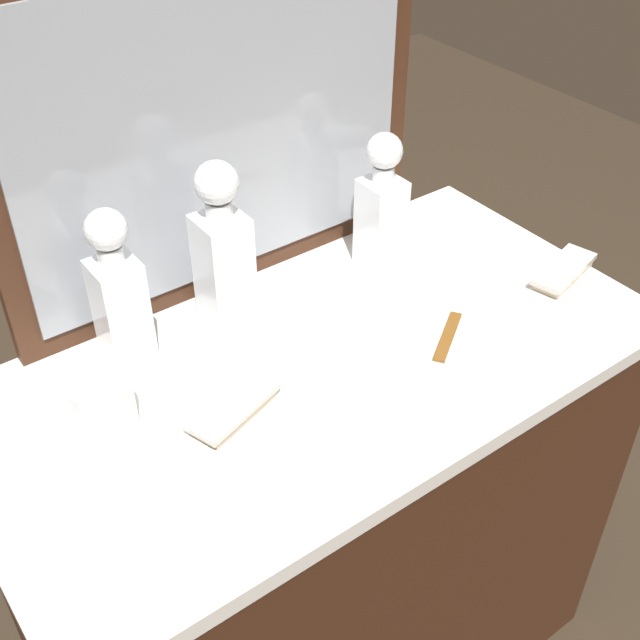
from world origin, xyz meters
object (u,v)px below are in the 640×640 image
object	(u,v)px
crystal_decanter_center	(224,266)
crystal_decanter_left	(381,214)
silver_brush_far_left	(233,409)
tortoiseshell_comb	(448,337)
crystal_tumbler_far_left	(105,409)
silver_brush_front	(563,272)
crystal_decanter_rear	(120,303)

from	to	relation	value
crystal_decanter_center	crystal_decanter_left	xyz separation A→B (m)	(0.33, -0.00, -0.02)
crystal_decanter_left	silver_brush_far_left	size ratio (longest dim) A/B	1.59
crystal_decanter_center	tortoiseshell_comb	xyz separation A→B (m)	(0.28, -0.25, -0.12)
crystal_decanter_center	crystal_decanter_left	bearing A→B (deg)	-0.65
tortoiseshell_comb	crystal_decanter_center	bearing A→B (deg)	138.80
silver_brush_far_left	crystal_decanter_left	bearing A→B (deg)	22.83
crystal_tumbler_far_left	tortoiseshell_comb	world-z (taller)	crystal_tumbler_far_left
silver_brush_far_left	crystal_tumbler_far_left	bearing A→B (deg)	153.47
crystal_decanter_center	crystal_tumbler_far_left	xyz separation A→B (m)	(-0.27, -0.10, -0.08)
crystal_decanter_center	crystal_tumbler_far_left	world-z (taller)	crystal_decanter_center
crystal_tumbler_far_left	silver_brush_front	distance (m)	0.86
crystal_tumbler_far_left	silver_brush_far_left	size ratio (longest dim) A/B	0.57
crystal_decanter_rear	silver_brush_far_left	xyz separation A→B (m)	(0.07, -0.22, -0.10)
crystal_decanter_center	crystal_decanter_left	size ratio (longest dim) A/B	1.17
crystal_decanter_left	crystal_tumbler_far_left	bearing A→B (deg)	-170.45
crystal_decanter_rear	crystal_tumbler_far_left	bearing A→B (deg)	-126.45
silver_brush_front	silver_brush_far_left	size ratio (longest dim) A/B	1.00
silver_brush_far_left	tortoiseshell_comb	bearing A→B (deg)	-8.57
crystal_decanter_center	silver_brush_far_left	size ratio (longest dim) A/B	1.87
crystal_decanter_rear	crystal_tumbler_far_left	xyz separation A→B (m)	(-0.10, -0.13, -0.07)
crystal_decanter_left	silver_brush_front	xyz separation A→B (m)	(0.24, -0.24, -0.09)
crystal_decanter_rear	crystal_decanter_center	xyz separation A→B (m)	(0.17, -0.03, 0.01)
crystal_decanter_rear	silver_brush_front	size ratio (longest dim) A/B	1.66
crystal_decanter_rear	silver_brush_front	bearing A→B (deg)	-19.94
crystal_tumbler_far_left	silver_brush_far_left	world-z (taller)	crystal_tumbler_far_left
crystal_decanter_left	tortoiseshell_comb	distance (m)	0.27
crystal_decanter_left	crystal_decanter_rear	bearing A→B (deg)	176.32
crystal_decanter_left	silver_brush_far_left	xyz separation A→B (m)	(-0.44, -0.18, -0.09)
silver_brush_far_left	tortoiseshell_comb	world-z (taller)	silver_brush_far_left
crystal_decanter_center	crystal_tumbler_far_left	distance (m)	0.30
silver_brush_far_left	tortoiseshell_comb	size ratio (longest dim) A/B	1.36
crystal_decanter_left	crystal_decanter_center	bearing A→B (deg)	179.35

